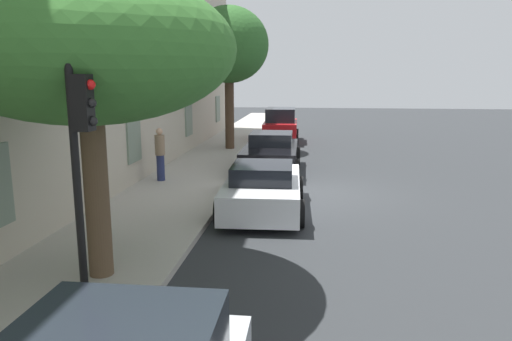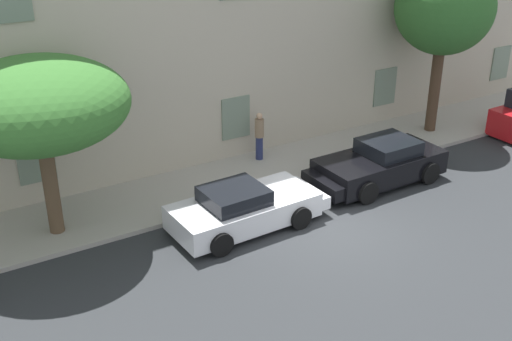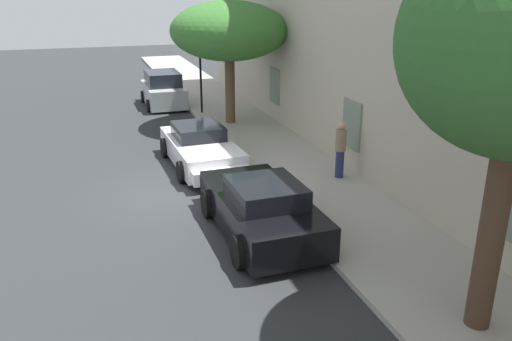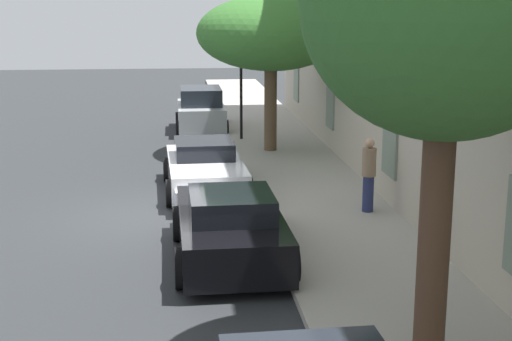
# 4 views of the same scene
# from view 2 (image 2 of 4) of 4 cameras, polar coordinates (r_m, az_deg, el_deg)

# --- Properties ---
(ground_plane) EXTENTS (80.00, 80.00, 0.00)m
(ground_plane) POSITION_cam_2_polar(r_m,az_deg,el_deg) (18.76, 6.82, -5.01)
(ground_plane) COLOR #2B2D30
(sidewalk) EXTENTS (60.00, 3.16, 0.14)m
(sidewalk) POSITION_cam_2_polar(r_m,az_deg,el_deg) (21.69, 0.26, -0.26)
(sidewalk) COLOR #A8A399
(sidewalk) RESTS_ON ground
(sportscar_red_lead) EXTENTS (4.72, 2.25, 1.33)m
(sportscar_red_lead) POSITION_cam_2_polar(r_m,az_deg,el_deg) (18.40, -0.70, -3.33)
(sportscar_red_lead) COLOR white
(sportscar_red_lead) RESTS_ON ground
(sportscar_yellow_flank) EXTENTS (4.76, 2.22, 1.44)m
(sportscar_yellow_flank) POSITION_cam_2_polar(r_m,az_deg,el_deg) (21.29, 10.71, 0.46)
(sportscar_yellow_flank) COLOR black
(sportscar_yellow_flank) RESTS_ON ground
(tree_near_kerb) EXTENTS (4.78, 4.78, 5.01)m
(tree_near_kerb) POSITION_cam_2_polar(r_m,az_deg,el_deg) (17.49, -18.93, 5.64)
(tree_near_kerb) COLOR brown
(tree_near_kerb) RESTS_ON sidewalk
(tree_midblock) EXTENTS (3.64, 3.64, 6.52)m
(tree_midblock) POSITION_cam_2_polar(r_m,az_deg,el_deg) (24.95, 16.55, 13.75)
(tree_midblock) COLOR #473323
(tree_midblock) RESTS_ON sidewalk
(pedestrian_admiring) EXTENTS (0.33, 0.33, 1.73)m
(pedestrian_admiring) POSITION_cam_2_polar(r_m,az_deg,el_deg) (22.29, 0.30, 3.16)
(pedestrian_admiring) COLOR navy
(pedestrian_admiring) RESTS_ON sidewalk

